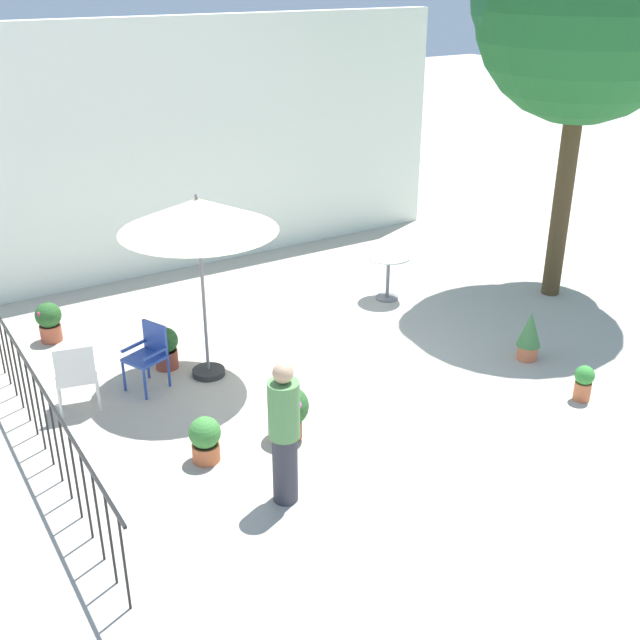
# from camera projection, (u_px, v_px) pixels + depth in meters

# --- Properties ---
(ground_plane) EXTENTS (60.00, 60.00, 0.00)m
(ground_plane) POSITION_uv_depth(u_px,v_px,m) (318.00, 375.00, 10.44)
(ground_plane) COLOR #B5AC9E
(villa_facade) EXTENTS (11.02, 0.30, 4.30)m
(villa_facade) POSITION_uv_depth(u_px,v_px,m) (167.00, 149.00, 13.31)
(villa_facade) COLOR white
(villa_facade) RESTS_ON ground
(terrace_railing) EXTENTS (0.03, 5.70, 1.01)m
(terrace_railing) POSITION_uv_depth(u_px,v_px,m) (41.00, 405.00, 8.42)
(terrace_railing) COLOR black
(terrace_railing) RESTS_ON ground
(shade_tree) EXTENTS (3.42, 3.26, 6.07)m
(shade_tree) POSITION_uv_depth(u_px,v_px,m) (589.00, 9.00, 11.24)
(shade_tree) COLOR #483922
(shade_tree) RESTS_ON ground
(patio_umbrella_0) EXTENTS (2.00, 2.00, 2.51)m
(patio_umbrella_0) POSITION_uv_depth(u_px,v_px,m) (198.00, 216.00, 9.52)
(patio_umbrella_0) COLOR #2D2D2D
(patio_umbrella_0) RESTS_ON ground
(cafe_table_0) EXTENTS (0.70, 0.70, 0.74)m
(cafe_table_0) POSITION_uv_depth(u_px,v_px,m) (388.00, 269.00, 12.62)
(cafe_table_0) COLOR silver
(cafe_table_0) RESTS_ON ground
(patio_chair_0) EXTENTS (0.57, 0.52, 0.92)m
(patio_chair_0) POSITION_uv_depth(u_px,v_px,m) (76.00, 373.00, 9.39)
(patio_chair_0) COLOR silver
(patio_chair_0) RESTS_ON ground
(patio_chair_1) EXTENTS (0.58, 0.57, 0.87)m
(patio_chair_1) POSITION_uv_depth(u_px,v_px,m) (149.00, 352.00, 9.95)
(patio_chair_1) COLOR #2A47A0
(patio_chair_1) RESTS_ON ground
(potted_plant_0) EXTENTS (0.36, 0.36, 0.54)m
(potted_plant_0) POSITION_uv_depth(u_px,v_px,m) (205.00, 439.00, 8.53)
(potted_plant_0) COLOR #C8643B
(potted_plant_0) RESTS_ON ground
(potted_plant_1) EXTENTS (0.25, 0.25, 0.48)m
(potted_plant_1) POSITION_uv_depth(u_px,v_px,m) (584.00, 382.00, 9.74)
(potted_plant_1) COLOR #CC6C40
(potted_plant_1) RESTS_ON ground
(potted_plant_2) EXTENTS (0.34, 0.34, 0.71)m
(potted_plant_2) POSITION_uv_depth(u_px,v_px,m) (529.00, 335.00, 10.71)
(potted_plant_2) COLOR #CF6E47
(potted_plant_2) RESTS_ON ground
(potted_plant_3) EXTENTS (0.47, 0.47, 0.66)m
(potted_plant_3) POSITION_uv_depth(u_px,v_px,m) (289.00, 410.00, 8.91)
(potted_plant_3) COLOR #9A5233
(potted_plant_3) RESTS_ON ground
(potted_plant_4) EXTENTS (0.36, 0.36, 0.59)m
(potted_plant_4) POSITION_uv_depth(u_px,v_px,m) (166.00, 347.00, 10.51)
(potted_plant_4) COLOR #984231
(potted_plant_4) RESTS_ON ground
(potted_plant_5) EXTENTS (0.38, 0.38, 0.60)m
(potted_plant_5) POSITION_uv_depth(u_px,v_px,m) (49.00, 320.00, 11.26)
(potted_plant_5) COLOR #B2573C
(potted_plant_5) RESTS_ON ground
(standing_person) EXTENTS (0.41, 0.41, 1.59)m
(standing_person) POSITION_uv_depth(u_px,v_px,m) (284.00, 432.00, 7.68)
(standing_person) COLOR #33333D
(standing_person) RESTS_ON ground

